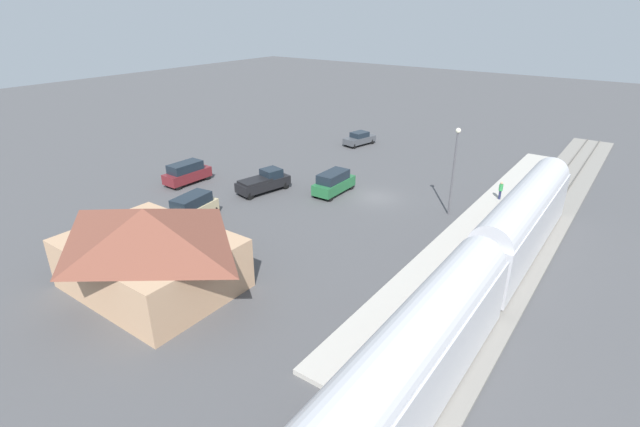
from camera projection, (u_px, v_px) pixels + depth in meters
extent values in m
plane|color=#4C4C4F|center=(375.00, 198.00, 44.87)|extent=(200.00, 200.00, 0.00)
cube|color=gray|center=(528.00, 235.00, 37.36)|extent=(4.80, 70.00, 0.18)
cube|color=#59544C|center=(538.00, 235.00, 36.92)|extent=(0.10, 70.00, 0.12)
cube|color=#59544C|center=(519.00, 231.00, 37.68)|extent=(0.10, 70.00, 0.12)
cube|color=#B7B2A8|center=(478.00, 222.00, 39.47)|extent=(3.20, 46.00, 0.30)
cube|color=silver|center=(522.00, 226.00, 34.10)|extent=(2.90, 17.28, 3.70)
cube|color=red|center=(501.00, 224.00, 35.00)|extent=(0.04, 15.90, 0.36)
cylinder|color=silver|center=(526.00, 204.00, 33.39)|extent=(2.75, 16.59, 2.76)
cube|color=silver|center=(414.00, 368.00, 20.68)|extent=(2.90, 17.28, 3.70)
cube|color=red|center=(384.00, 360.00, 21.59)|extent=(0.04, 15.90, 0.36)
cylinder|color=silver|center=(417.00, 336.00, 19.97)|extent=(2.75, 16.59, 2.76)
cube|color=tan|center=(152.00, 263.00, 30.00)|extent=(10.55, 7.76, 3.40)
pyramid|color=brown|center=(145.00, 224.00, 28.88)|extent=(11.35, 8.56, 2.13)
cube|color=#4C3323|center=(200.00, 249.00, 33.17)|extent=(1.10, 0.08, 2.10)
cylinder|color=#23284C|center=(500.00, 195.00, 43.56)|extent=(0.22, 0.22, 0.85)
cylinder|color=green|center=(501.00, 187.00, 43.26)|extent=(0.36, 0.36, 0.62)
sphere|color=tan|center=(502.00, 183.00, 43.09)|extent=(0.24, 0.24, 0.24)
cube|color=maroon|center=(187.00, 175.00, 48.24)|extent=(2.04, 4.93, 1.00)
cube|color=#19232D|center=(185.00, 167.00, 47.75)|extent=(1.78, 3.46, 0.88)
cylinder|color=black|center=(197.00, 173.00, 50.30)|extent=(0.22, 0.68, 0.68)
cylinder|color=black|center=(208.00, 177.00, 49.36)|extent=(0.22, 0.68, 0.68)
cylinder|color=black|center=(167.00, 183.00, 47.52)|extent=(0.22, 0.68, 0.68)
cylinder|color=black|center=(178.00, 187.00, 46.58)|extent=(0.22, 0.68, 0.68)
cube|color=black|center=(263.00, 184.00, 45.94)|extent=(3.04, 5.69, 0.92)
cube|color=#19232D|center=(271.00, 173.00, 46.22)|extent=(2.05, 2.05, 0.84)
cylinder|color=black|center=(276.00, 181.00, 48.03)|extent=(0.22, 0.76, 0.76)
cylinder|color=black|center=(286.00, 185.00, 46.87)|extent=(0.22, 0.76, 0.76)
cylinder|color=black|center=(240.00, 191.00, 45.39)|extent=(0.22, 0.76, 0.76)
cylinder|color=black|center=(250.00, 196.00, 44.23)|extent=(0.22, 0.76, 0.76)
cube|color=black|center=(255.00, 181.00, 45.13)|extent=(2.44, 3.29, 0.20)
cube|color=#236638|center=(334.00, 185.00, 45.58)|extent=(2.03, 4.93, 1.00)
cube|color=#19232D|center=(333.00, 176.00, 45.09)|extent=(1.77, 3.45, 0.88)
cylinder|color=black|center=(337.00, 183.00, 47.66)|extent=(0.22, 0.68, 0.68)
cylinder|color=black|center=(351.00, 186.00, 46.76)|extent=(0.22, 0.68, 0.68)
cylinder|color=black|center=(315.00, 194.00, 44.81)|extent=(0.22, 0.68, 0.68)
cylinder|color=black|center=(330.00, 198.00, 43.91)|extent=(0.22, 0.68, 0.68)
cube|color=#47494F|center=(359.00, 140.00, 61.61)|extent=(2.74, 4.79, 0.76)
cube|color=#19232D|center=(360.00, 134.00, 61.33)|extent=(2.04, 2.45, 0.64)
cylinder|color=black|center=(364.00, 139.00, 63.35)|extent=(0.22, 0.68, 0.68)
cylinder|color=black|center=(372.00, 141.00, 62.27)|extent=(0.22, 0.68, 0.68)
cylinder|color=black|center=(346.00, 144.00, 61.26)|extent=(0.22, 0.68, 0.68)
cylinder|color=black|center=(355.00, 146.00, 60.18)|extent=(0.22, 0.68, 0.68)
cube|color=#C6B284|center=(191.00, 211.00, 39.76)|extent=(2.60, 5.12, 1.00)
cube|color=#19232D|center=(191.00, 201.00, 39.50)|extent=(2.17, 3.63, 0.88)
cylinder|color=black|center=(184.00, 227.00, 38.06)|extent=(0.22, 0.68, 0.68)
cylinder|color=black|center=(168.00, 223.00, 38.80)|extent=(0.22, 0.68, 0.68)
cylinder|color=black|center=(214.00, 211.00, 41.13)|extent=(0.22, 0.68, 0.68)
cylinder|color=black|center=(199.00, 207.00, 41.87)|extent=(0.22, 0.68, 0.68)
cylinder|color=#515156|center=(453.00, 175.00, 39.81)|extent=(0.16, 0.16, 7.31)
sphere|color=#EAE5C6|center=(458.00, 131.00, 38.26)|extent=(0.44, 0.44, 0.44)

